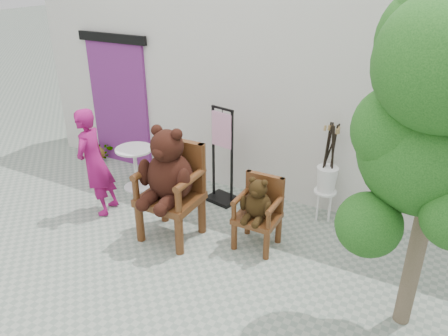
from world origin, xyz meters
The scene contains 11 objects.
ground_plane centered at (0.00, 0.00, 0.00)m, with size 60.00×60.00×0.00m, color gray.
back_wall centered at (0.00, 3.10, 1.50)m, with size 9.00×1.00×3.00m, color silver.
doorway centered at (-3.00, 2.58, 1.16)m, with size 1.40×0.11×2.33m.
chair_big centered at (-0.84, 0.96, 0.89)m, with size 0.75×0.83×1.58m.
chair_small centered at (0.27, 1.31, 0.58)m, with size 0.54×0.53×0.99m.
person centered at (-2.17, 0.99, 0.79)m, with size 0.57×0.38×1.57m, color #8F115A.
cafe_table centered at (-2.14, 1.83, 0.44)m, with size 0.60×0.60×0.70m.
display_stand centered at (-0.69, 2.11, 0.58)m, with size 0.51×0.44×1.51m.
stool_bucket centered at (0.84, 2.35, 0.64)m, with size 0.32×0.32×1.45m.
tree centered at (2.08, 0.79, 2.50)m, with size 1.48×1.92×3.47m.
potted_plant centered at (-3.40, 2.35, 0.23)m, with size 0.41×0.35×0.45m, color #123D10.
Camera 1 is at (2.14, -3.13, 3.40)m, focal length 35.00 mm.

